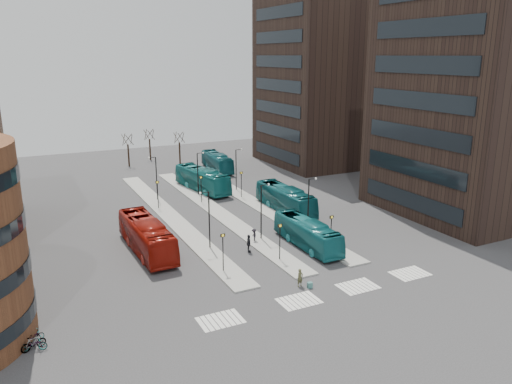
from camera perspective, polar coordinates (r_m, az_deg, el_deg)
name	(u,v)px	position (r m, az deg, el deg)	size (l,w,h in m)	color
ground	(337,320)	(39.80, 9.28, -14.27)	(160.00, 160.00, 0.00)	#303033
island_left	(171,217)	(63.24, -9.74, -2.79)	(2.50, 45.00, 0.15)	gray
island_mid	(215,210)	(65.08, -4.68, -2.09)	(2.50, 45.00, 0.15)	gray
island_right	(256,204)	(67.41, 0.06, -1.41)	(2.50, 45.00, 0.15)	gray
suitcase	(310,285)	(44.31, 6.17, -10.54)	(0.41, 0.33, 0.52)	navy
red_bus	(147,236)	(52.39, -12.40, -4.91)	(2.87, 12.28, 3.42)	maroon
teal_bus_a	(307,233)	(52.89, 5.88, -4.72)	(2.44, 10.45, 2.91)	#16696F
teal_bus_b	(202,179)	(74.61, -6.17, 1.45)	(2.85, 12.20, 3.40)	#15696A
teal_bus_c	(285,199)	(64.46, 3.37, -0.80)	(2.73, 11.65, 3.25)	#12565C
teal_bus_d	(217,162)	(87.51, -4.47, 3.45)	(2.57, 10.97, 3.06)	#12535C
traveller	(300,278)	(44.26, 5.06, -9.74)	(0.59, 0.39, 1.63)	#444429
commuter_a	(164,242)	(52.74, -10.53, -5.68)	(0.82, 0.64, 1.68)	black
commuter_b	(249,243)	(51.29, -0.84, -5.90)	(1.10, 0.46, 1.88)	black
commuter_c	(254,235)	(54.08, -0.23, -4.98)	(0.96, 0.55, 1.49)	black
bicycle_near	(34,345)	(38.74, -24.08, -15.63)	(0.61, 1.76, 0.92)	gray
bicycle_mid	(33,343)	(38.80, -24.09, -15.48)	(0.49, 1.74, 1.05)	gray
bicycle_far	(33,337)	(39.75, -24.16, -14.88)	(0.55, 1.59, 0.83)	gray
crosswalk_stripes	(327,294)	(43.57, 8.09, -11.45)	(22.35, 2.40, 0.01)	silver
tower_near	(480,93)	(68.67, 24.26, 10.25)	(20.12, 20.00, 30.00)	black
tower_far	(325,81)	(94.07, 7.93, 12.47)	(20.12, 20.00, 30.00)	black
sign_poles	(234,208)	(58.07, -2.53, -1.81)	(12.45, 22.12, 3.65)	black
lamp_posts	(225,187)	(62.56, -3.53, 0.56)	(14.04, 20.24, 6.12)	black
bare_trees	(153,149)	(94.94, -11.72, 4.86)	(10.97, 8.14, 5.90)	black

